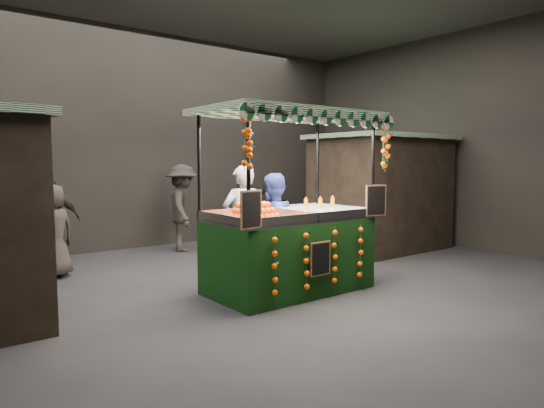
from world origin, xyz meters
TOP-DOWN VIEW (x-y plane):
  - ground at (0.00, 0.00)m, footprint 12.00×12.00m
  - market_hall at (0.00, 0.00)m, footprint 12.10×10.10m
  - neighbour_stall_right at (4.40, 1.50)m, footprint 3.00×2.20m
  - juice_stall at (0.35, -0.12)m, footprint 2.84×1.67m
  - vendor_grey at (0.17, 0.93)m, footprint 0.75×0.54m
  - vendor_blue at (0.61, 0.68)m, footprint 0.99×0.84m
  - shopper_1 at (1.65, 2.98)m, footprint 1.01×0.94m
  - shopper_2 at (-2.08, 4.08)m, footprint 1.04×0.44m
  - shopper_3 at (0.64, 4.00)m, footprint 1.15×1.44m
  - shopper_4 at (-2.32, 3.03)m, footprint 0.92×0.75m
  - shopper_5 at (2.93, 3.71)m, footprint 0.86×1.54m

SIDE VIEW (x-z plane):
  - ground at x=0.00m, z-range 0.00..0.00m
  - shopper_5 at x=2.93m, z-range 0.00..1.58m
  - shopper_4 at x=-2.32m, z-range 0.00..1.62m
  - shopper_1 at x=1.65m, z-range 0.00..1.66m
  - juice_stall at x=0.35m, z-range -0.52..2.23m
  - shopper_2 at x=-2.08m, z-range 0.00..1.77m
  - vendor_blue at x=0.61m, z-range 0.00..1.80m
  - vendor_grey at x=0.17m, z-range 0.00..1.94m
  - shopper_3 at x=0.64m, z-range 0.00..1.94m
  - neighbour_stall_right at x=4.40m, z-range 0.01..2.61m
  - market_hall at x=0.00m, z-range 0.86..5.91m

